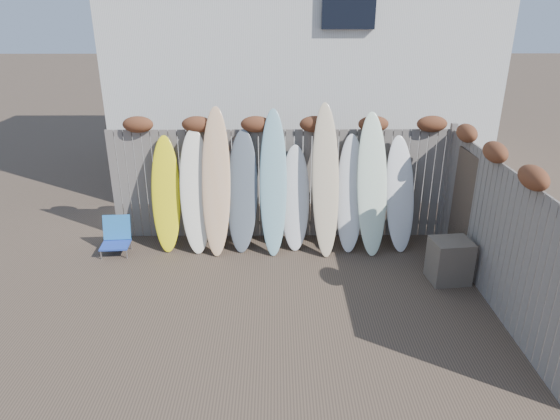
{
  "coord_description": "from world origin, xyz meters",
  "views": [
    {
      "loc": [
        -0.06,
        -6.02,
        3.97
      ],
      "look_at": [
        0.0,
        1.2,
        1.0
      ],
      "focal_mm": 32.0,
      "sensor_mm": 36.0,
      "label": 1
    }
  ],
  "objects_px": {
    "wooden_crate": "(450,261)",
    "surfboard_0": "(166,194)",
    "beach_chair": "(116,236)",
    "lattice_panel": "(468,212)"
  },
  "relations": [
    {
      "from": "beach_chair",
      "to": "wooden_crate",
      "type": "xyz_separation_m",
      "value": [
        5.42,
        -1.03,
        0.05
      ]
    },
    {
      "from": "beach_chair",
      "to": "lattice_panel",
      "type": "relative_size",
      "value": 0.34
    },
    {
      "from": "wooden_crate",
      "to": "surfboard_0",
      "type": "bearing_deg",
      "value": 164.45
    },
    {
      "from": "beach_chair",
      "to": "wooden_crate",
      "type": "distance_m",
      "value": 5.52
    },
    {
      "from": "beach_chair",
      "to": "surfboard_0",
      "type": "height_order",
      "value": "surfboard_0"
    },
    {
      "from": "wooden_crate",
      "to": "lattice_panel",
      "type": "bearing_deg",
      "value": 53.37
    },
    {
      "from": "lattice_panel",
      "to": "surfboard_0",
      "type": "xyz_separation_m",
      "value": [
        -4.96,
        0.73,
        0.05
      ]
    },
    {
      "from": "beach_chair",
      "to": "wooden_crate",
      "type": "height_order",
      "value": "wooden_crate"
    },
    {
      "from": "lattice_panel",
      "to": "surfboard_0",
      "type": "relative_size",
      "value": 0.92
    },
    {
      "from": "beach_chair",
      "to": "surfboard_0",
      "type": "relative_size",
      "value": 0.31
    }
  ]
}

